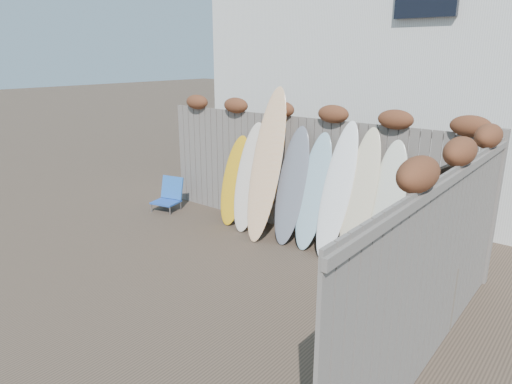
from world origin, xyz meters
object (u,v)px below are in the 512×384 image
Objects in this scene: wooden_crate at (413,295)px; beach_chair at (169,195)px; lattice_panel at (450,242)px; surfboard_0 at (235,180)px.

beach_chair is at bearing 169.29° from wooden_crate.
beach_chair is 0.83× the size of wooden_crate.
lattice_panel reaches higher than beach_chair.
lattice_panel is 1.14× the size of surfboard_0.
surfboard_0 reaches higher than wooden_crate.
wooden_crate is at bearing -20.45° from surfboard_0.
lattice_panel is 4.10m from surfboard_0.
lattice_panel reaches higher than surfboard_0.
beach_chair is 0.39× the size of surfboard_0.
surfboard_0 is at bearing 10.34° from beach_chair.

